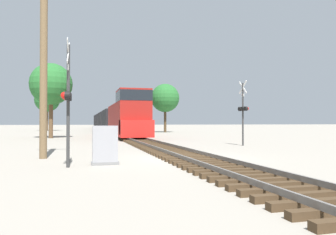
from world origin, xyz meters
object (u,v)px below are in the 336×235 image
object	(u,v)px
tree_mid_background	(165,98)
crossing_signal_far	(243,110)
freight_train	(108,121)
crossing_signal_near	(67,98)
utility_pole	(44,63)
relay_cabinet	(105,145)
tree_deep_background	(47,100)
tree_far_right	(51,84)

from	to	relation	value
tree_mid_background	crossing_signal_far	bearing A→B (deg)	-93.73
freight_train	crossing_signal_near	world-z (taller)	freight_train
crossing_signal_near	utility_pole	xyz separation A→B (m)	(-1.18, 3.32, 1.79)
relay_cabinet	tree_mid_background	world-z (taller)	tree_mid_background
freight_train	crossing_signal_far	world-z (taller)	freight_train
crossing_signal_near	tree_deep_background	bearing A→B (deg)	-171.04
freight_train	tree_far_right	distance (m)	28.32
tree_mid_background	tree_deep_background	bearing A→B (deg)	142.51
freight_train	tree_deep_background	distance (m)	12.50
tree_mid_background	tree_deep_background	size ratio (longest dim) A/B	0.94
tree_deep_background	crossing_signal_far	bearing A→B (deg)	-68.86
crossing_signal_far	utility_pole	world-z (taller)	utility_pole
utility_pole	tree_deep_background	bearing A→B (deg)	95.47
freight_train	tree_deep_background	size ratio (longest dim) A/B	8.64
crossing_signal_far	utility_pole	xyz separation A→B (m)	(-12.72, -5.22, 1.81)
relay_cabinet	tree_mid_background	xyz separation A→B (m)	(12.14, 38.53, 4.82)
freight_train	tree_deep_background	xyz separation A→B (m)	(-11.21, 3.76, 4.06)
freight_train	crossing_signal_far	bearing A→B (deg)	-81.32
crossing_signal_near	utility_pole	distance (m)	3.96
crossing_signal_far	tree_deep_background	distance (m)	48.86
crossing_signal_near	freight_train	bearing A→B (deg)	176.70
relay_cabinet	utility_pole	bearing A→B (deg)	132.02
tree_far_right	tree_deep_background	bearing A→B (deg)	96.33
crossing_signal_far	tree_far_right	bearing A→B (deg)	36.20
tree_far_right	tree_deep_background	world-z (taller)	tree_deep_background
freight_train	relay_cabinet	xyz separation A→B (m)	(-3.78, -49.78, -1.19)
crossing_signal_far	tree_far_right	size ratio (longest dim) A/B	0.59
freight_train	utility_pole	bearing A→B (deg)	-97.71
crossing_signal_near	utility_pole	size ratio (longest dim) A/B	0.55
crossing_signal_near	tree_mid_background	xyz separation A→B (m)	(13.53, 38.99, 3.01)
crossing_signal_near	tree_far_right	world-z (taller)	tree_far_right
utility_pole	tree_deep_background	size ratio (longest dim) A/B	1.01
tree_mid_background	relay_cabinet	bearing A→B (deg)	-107.48
freight_train	tree_mid_background	size ratio (longest dim) A/B	9.19
tree_deep_background	utility_pole	bearing A→B (deg)	-84.53
utility_pole	tree_mid_background	xyz separation A→B (m)	(14.71, 35.67, 1.22)
relay_cabinet	utility_pole	world-z (taller)	utility_pole
utility_pole	tree_far_right	size ratio (longest dim) A/B	1.10
utility_pole	tree_mid_background	world-z (taller)	utility_pole
tree_mid_background	tree_deep_background	distance (m)	24.66
crossing_signal_far	relay_cabinet	distance (m)	13.09
freight_train	crossing_signal_near	bearing A→B (deg)	-95.88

